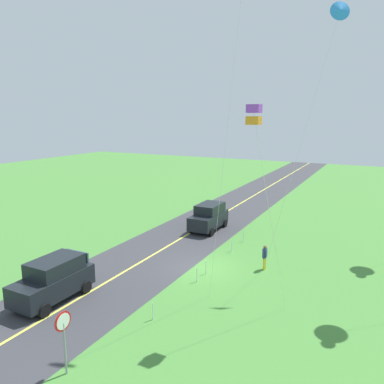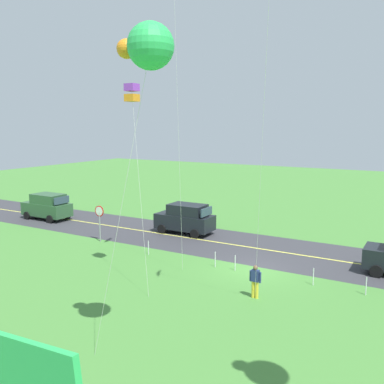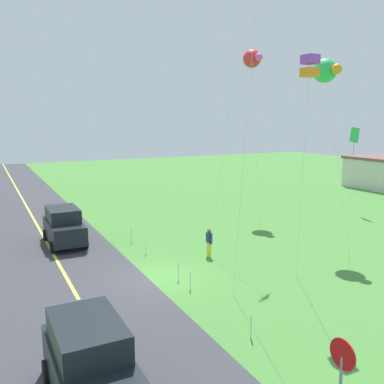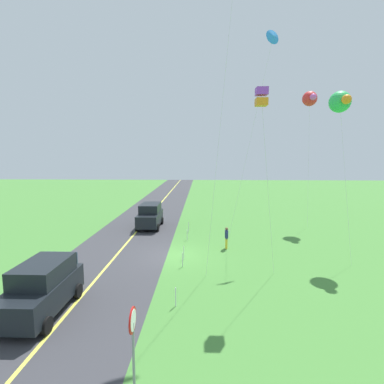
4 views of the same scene
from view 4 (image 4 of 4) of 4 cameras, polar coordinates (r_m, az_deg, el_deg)
ground_plane at (r=20.53m, az=-3.47°, el=-12.42°), size 120.00×120.00×0.10m
asphalt_road at (r=21.26m, az=-14.51°, el=-11.80°), size 120.00×7.00×0.00m
road_centre_stripe at (r=21.26m, az=-14.51°, el=-11.79°), size 120.00×0.16×0.00m
car_suv_foreground at (r=14.80m, az=-27.34°, el=-16.32°), size 4.40×2.12×2.24m
car_parked_west_near at (r=27.99m, az=-8.23°, el=-4.55°), size 4.40×2.12×2.24m
stop_sign at (r=9.45m, az=-11.53°, el=-25.39°), size 0.76×0.08×2.56m
person_adult_near at (r=21.73m, az=6.78°, el=-8.80°), size 0.58×0.22×1.60m
kite_red_low at (r=24.41m, az=15.58°, el=27.16°), size 2.00×3.86×15.91m
kite_yellow_high at (r=15.09m, az=13.50°, el=17.61°), size 2.09×1.66×10.09m
kite_pink_drift at (r=31.56m, az=22.15°, el=16.64°), size 2.47×1.40×12.97m
kite_cyan_top at (r=22.36m, az=27.12°, el=15.51°), size 3.17×1.40×11.07m
fence_post_0 at (r=26.13m, az=-0.68°, el=-6.92°), size 0.05×0.05×0.90m
fence_post_1 at (r=23.71m, az=-0.96°, el=-8.41°), size 0.05×0.05×0.90m
fence_post_2 at (r=19.56m, az=-1.63°, el=-11.88°), size 0.05×0.05×0.90m
fence_post_3 at (r=18.38m, az=-1.87°, el=-13.16°), size 0.05×0.05×0.90m
fence_post_4 at (r=14.08m, az=-3.24°, el=-19.89°), size 0.05×0.05×0.90m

